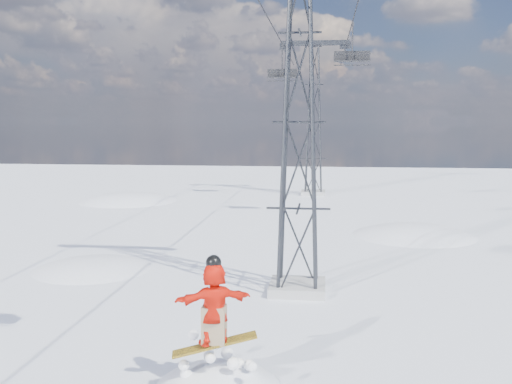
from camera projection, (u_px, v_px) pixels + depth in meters
The scene contains 6 objects.
snow_terrain at pixel (212, 380), 33.48m from camera, with size 39.00×37.00×22.00m.
lift_tower_near at pixel (299, 123), 17.92m from camera, with size 5.20×1.80×11.43m.
lift_tower_far at pixel (314, 122), 42.55m from camera, with size 5.20×1.80×11.43m.
haul_cables at pixel (310, 15), 28.59m from camera, with size 4.46×51.00×0.06m.
lift_chair_mid at pixel (352, 57), 30.48m from camera, with size 1.92×0.55×2.39m.
lift_chair_far at pixel (282, 74), 39.62m from camera, with size 2.08×0.60×2.57m.
Camera 1 is at (1.61, -10.08, 5.52)m, focal length 40.00 mm.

